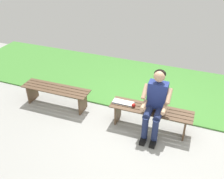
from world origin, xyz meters
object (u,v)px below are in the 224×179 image
at_px(bench_far, 56,92).
at_px(bench_near, 151,114).
at_px(book_open, 123,102).
at_px(person_seated, 156,102).
at_px(apple, 134,105).

bearing_deg(bench_far, bench_near, 180.00).
distance_m(bench_near, bench_far, 2.05).
bearing_deg(bench_near, book_open, -0.08).
bearing_deg(person_seated, apple, -6.41).
bearing_deg(book_open, bench_near, 178.75).
height_order(bench_near, bench_far, same).
bearing_deg(person_seated, bench_far, -2.66).
relative_size(bench_near, person_seated, 1.24).
distance_m(person_seated, apple, 0.46).
height_order(bench_far, apple, apple).
relative_size(apple, book_open, 0.18).
relative_size(bench_near, book_open, 3.71).
height_order(bench_far, person_seated, person_seated).
distance_m(bench_far, person_seated, 2.16).
bearing_deg(apple, bench_far, -1.78).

